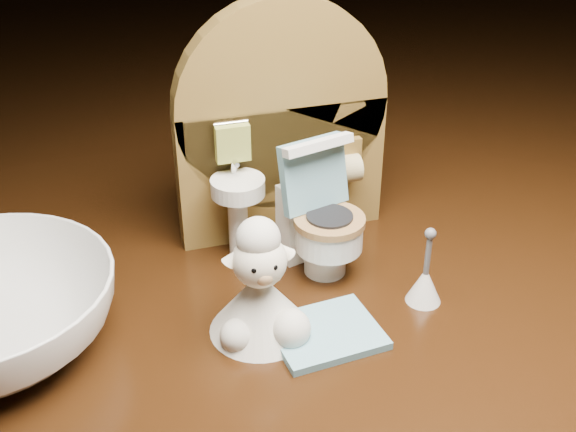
% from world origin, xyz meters
% --- Properties ---
extents(backdrop_panel, '(0.13, 0.05, 0.15)m').
position_xyz_m(backdrop_panel, '(-0.00, 0.06, 0.07)').
color(backdrop_panel, brown).
rests_on(backdrop_panel, ground).
extents(toy_toilet, '(0.05, 0.06, 0.08)m').
position_xyz_m(toy_toilet, '(0.01, 0.02, 0.03)').
color(toy_toilet, white).
rests_on(toy_toilet, ground).
extents(bath_mat, '(0.06, 0.05, 0.00)m').
position_xyz_m(bath_mat, '(-0.01, -0.04, 0.00)').
color(bath_mat, '#6A9FB0').
rests_on(bath_mat, ground).
extents(toilet_brush, '(0.02, 0.02, 0.05)m').
position_xyz_m(toilet_brush, '(0.05, -0.03, 0.01)').
color(toilet_brush, white).
rests_on(toilet_brush, ground).
extents(plush_lamb, '(0.05, 0.05, 0.07)m').
position_xyz_m(plush_lamb, '(-0.04, -0.03, 0.02)').
color(plush_lamb, beige).
rests_on(plush_lamb, ground).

